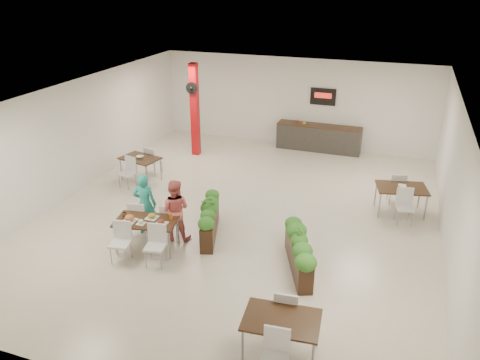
# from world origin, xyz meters

# --- Properties ---
(ground) EXTENTS (12.00, 12.00, 0.00)m
(ground) POSITION_xyz_m (0.00, 0.00, 0.00)
(ground) COLOR beige
(ground) RESTS_ON ground
(room_shell) EXTENTS (10.10, 12.10, 3.22)m
(room_shell) POSITION_xyz_m (0.00, 0.00, 2.01)
(room_shell) COLOR white
(room_shell) RESTS_ON ground
(red_column) EXTENTS (0.40, 0.41, 3.20)m
(red_column) POSITION_xyz_m (-3.00, 3.79, 1.64)
(red_column) COLOR #B00B10
(red_column) RESTS_ON ground
(service_counter) EXTENTS (3.00, 0.64, 2.20)m
(service_counter) POSITION_xyz_m (1.00, 5.65, 0.49)
(service_counter) COLOR #2B2926
(service_counter) RESTS_ON ground
(main_table) EXTENTS (1.52, 1.81, 0.92)m
(main_table) POSITION_xyz_m (-1.47, -2.31, 0.64)
(main_table) COLOR black
(main_table) RESTS_ON ground
(diner_man) EXTENTS (0.63, 0.47, 1.57)m
(diner_man) POSITION_xyz_m (-1.86, -1.65, 0.78)
(diner_man) COLOR teal
(diner_man) RESTS_ON ground
(diner_woman) EXTENTS (0.83, 0.70, 1.53)m
(diner_woman) POSITION_xyz_m (-1.06, -1.65, 0.76)
(diner_woman) COLOR #E96A67
(diner_woman) RESTS_ON ground
(planter_left) EXTENTS (0.86, 1.86, 1.01)m
(planter_left) POSITION_xyz_m (-0.36, -1.22, 0.51)
(planter_left) COLOR black
(planter_left) RESTS_ON ground
(planter_right) EXTENTS (1.00, 1.86, 1.03)m
(planter_right) POSITION_xyz_m (2.01, -1.94, 0.50)
(planter_right) COLOR black
(planter_right) RESTS_ON ground
(side_table_a) EXTENTS (1.30, 1.67, 0.92)m
(side_table_a) POSITION_xyz_m (-3.64, 1.12, 0.63)
(side_table_a) COLOR black
(side_table_a) RESTS_ON ground
(side_table_b) EXTENTS (1.44, 1.67, 0.92)m
(side_table_b) POSITION_xyz_m (3.97, 1.54, 0.64)
(side_table_b) COLOR black
(side_table_b) RESTS_ON ground
(side_table_c) EXTENTS (1.32, 1.65, 0.92)m
(side_table_c) POSITION_xyz_m (2.30, -4.49, 0.63)
(side_table_c) COLOR black
(side_table_c) RESTS_ON ground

